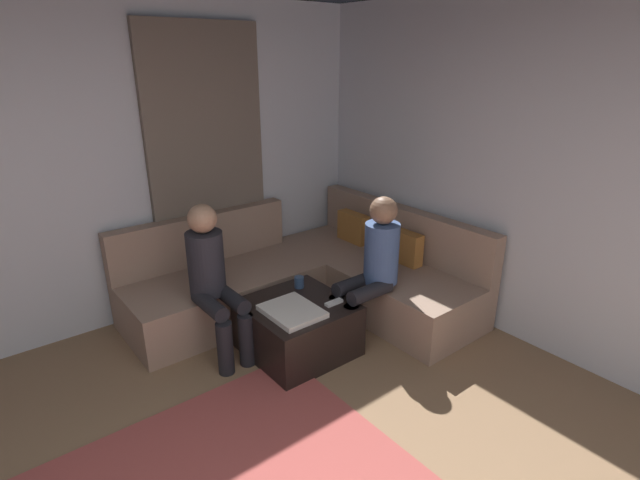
# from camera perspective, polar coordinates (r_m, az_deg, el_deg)

# --- Properties ---
(wall_back) EXTENTS (6.00, 0.12, 2.70)m
(wall_back) POSITION_cam_1_polar(r_m,az_deg,el_deg) (3.84, 32.17, 4.51)
(wall_back) COLOR silver
(wall_back) RESTS_ON ground_plane
(wall_left) EXTENTS (0.12, 6.00, 2.70)m
(wall_left) POSITION_cam_1_polar(r_m,az_deg,el_deg) (4.26, -29.57, 6.35)
(wall_left) COLOR silver
(wall_left) RESTS_ON ground_plane
(curtain_panel) EXTENTS (0.06, 1.10, 2.50)m
(curtain_panel) POSITION_cam_1_polar(r_m,az_deg,el_deg) (4.56, -12.93, 8.05)
(curtain_panel) COLOR #726659
(curtain_panel) RESTS_ON ground_plane
(sectional_couch) EXTENTS (2.10, 2.55, 0.87)m
(sectional_couch) POSITION_cam_1_polar(r_m,az_deg,el_deg) (4.54, -1.09, -4.43)
(sectional_couch) COLOR #9E7F6B
(sectional_couch) RESTS_ON ground_plane
(ottoman) EXTENTS (0.76, 0.76, 0.42)m
(ottoman) POSITION_cam_1_polar(r_m,az_deg,el_deg) (3.90, -2.64, -10.19)
(ottoman) COLOR black
(ottoman) RESTS_ON ground_plane
(folded_blanket) EXTENTS (0.44, 0.36, 0.04)m
(folded_blanket) POSITION_cam_1_polar(r_m,az_deg,el_deg) (3.66, -3.30, -8.34)
(folded_blanket) COLOR white
(folded_blanket) RESTS_ON ottoman
(coffee_mug) EXTENTS (0.08, 0.08, 0.10)m
(coffee_mug) POSITION_cam_1_polar(r_m,az_deg,el_deg) (4.03, -2.46, -4.96)
(coffee_mug) COLOR #334C72
(coffee_mug) RESTS_ON ottoman
(game_remote) EXTENTS (0.05, 0.15, 0.02)m
(game_remote) POSITION_cam_1_polar(r_m,az_deg,el_deg) (3.79, 1.64, -7.36)
(game_remote) COLOR white
(game_remote) RESTS_ON ottoman
(person_on_couch_back) EXTENTS (0.30, 0.60, 1.20)m
(person_on_couch_back) POSITION_cam_1_polar(r_m,az_deg,el_deg) (3.91, 6.17, -2.86)
(person_on_couch_back) COLOR black
(person_on_couch_back) RESTS_ON ground_plane
(person_on_couch_side) EXTENTS (0.60, 0.30, 1.20)m
(person_on_couch_side) POSITION_cam_1_polar(r_m,az_deg,el_deg) (3.78, -12.48, -4.14)
(person_on_couch_side) COLOR black
(person_on_couch_side) RESTS_ON ground_plane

